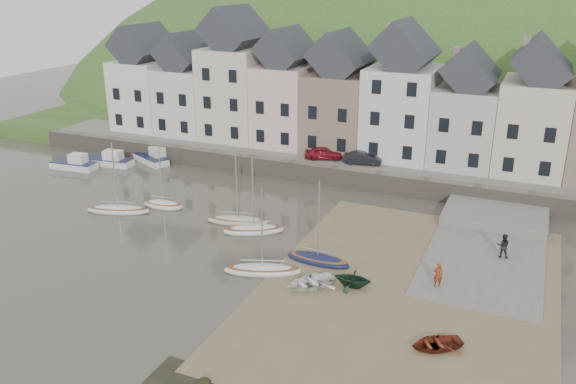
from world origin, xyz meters
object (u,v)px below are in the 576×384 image
at_px(sailboat_0, 118,210).
at_px(rowboat_white, 310,282).
at_px(rowboat_red, 436,343).
at_px(person_dark, 503,246).
at_px(car_right, 363,158).
at_px(person_red, 438,275).
at_px(car_left, 324,153).
at_px(rowboat_green, 353,278).

xyz_separation_m(sailboat_0, rowboat_white, (19.55, -5.35, 0.16)).
xyz_separation_m(rowboat_red, person_dark, (2.33, 12.70, 0.65)).
height_order(person_dark, car_right, car_right).
bearing_deg(sailboat_0, car_right, 44.93).
bearing_deg(person_red, rowboat_red, 75.43).
bearing_deg(person_red, car_left, -75.85).
xyz_separation_m(rowboat_white, person_red, (7.50, 3.26, 0.52)).
height_order(sailboat_0, rowboat_red, sailboat_0).
relative_size(person_red, car_left, 0.44).
relative_size(sailboat_0, person_dark, 3.55).
xyz_separation_m(person_red, car_left, (-14.65, 18.49, 1.29)).
relative_size(rowboat_green, car_right, 0.65).
height_order(rowboat_white, car_right, car_right).
height_order(sailboat_0, car_right, sailboat_0).
relative_size(rowboat_white, car_left, 0.93).
bearing_deg(rowboat_red, rowboat_green, -161.74).
bearing_deg(rowboat_green, person_dark, 131.21).
relative_size(rowboat_red, person_red, 1.76).
distance_m(person_red, person_dark, 6.95).
bearing_deg(rowboat_green, sailboat_0, -103.79).
distance_m(sailboat_0, person_dark, 30.78).
distance_m(person_red, car_right, 21.36).
bearing_deg(rowboat_red, car_right, 169.66).
bearing_deg(car_right, person_dark, -142.47).
bearing_deg(rowboat_red, car_left, 176.74).
bearing_deg(rowboat_white, car_left, 146.97).
relative_size(car_left, car_right, 1.01).
relative_size(sailboat_0, rowboat_white, 1.83).
height_order(sailboat_0, rowboat_green, sailboat_0).
height_order(car_left, car_right, car_left).
distance_m(rowboat_white, car_right, 22.04).
distance_m(sailboat_0, rowboat_white, 20.27).
height_order(person_red, car_right, car_right).
relative_size(sailboat_0, rowboat_red, 2.20).
xyz_separation_m(rowboat_red, car_left, (-15.79, 25.17, 1.87)).
bearing_deg(rowboat_green, rowboat_white, -69.50).
relative_size(sailboat_0, person_red, 3.86).
relative_size(person_dark, car_left, 0.48).
bearing_deg(rowboat_green, person_red, 110.65).
relative_size(rowboat_red, car_left, 0.78).
distance_m(person_dark, car_right, 18.85).
relative_size(sailboat_0, rowboat_green, 2.64).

